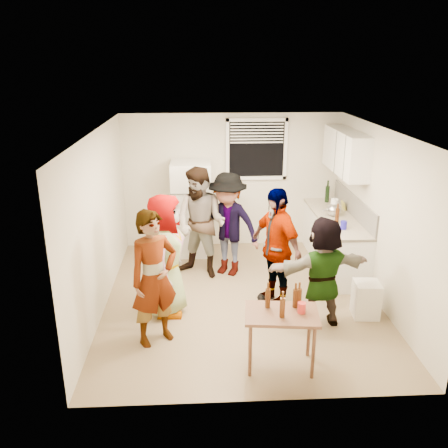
{
  "coord_description": "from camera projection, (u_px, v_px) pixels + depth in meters",
  "views": [
    {
      "loc": [
        -0.6,
        -6.32,
        3.41
      ],
      "look_at": [
        -0.25,
        0.13,
        1.15
      ],
      "focal_mm": 38.0,
      "sensor_mm": 36.0,
      "label": 1
    }
  ],
  "objects": [
    {
      "name": "refrigerator",
      "position": [
        191.0,
        208.0,
        8.57
      ],
      "size": [
        0.7,
        0.7,
        1.7
      ],
      "primitive_type": "cube",
      "color": "white",
      "rests_on": "ground"
    },
    {
      "name": "upper_cabinets",
      "position": [
        346.0,
        152.0,
        7.83
      ],
      "size": [
        0.34,
        1.6,
        0.7
      ],
      "primitive_type": "cube",
      "color": "white",
      "rests_on": "room"
    },
    {
      "name": "kettle",
      "position": [
        333.0,
        216.0,
        8.0
      ],
      "size": [
        0.27,
        0.22,
        0.22
      ],
      "primitive_type": null,
      "rotation": [
        0.0,
        0.0,
        0.02
      ],
      "color": "silver",
      "rests_on": "countertop"
    },
    {
      "name": "picture_frame",
      "position": [
        343.0,
        206.0,
        8.31
      ],
      "size": [
        0.02,
        0.17,
        0.14
      ],
      "primitive_type": "cube",
      "color": "gold",
      "rests_on": "countertop"
    },
    {
      "name": "backsplash",
      "position": [
        354.0,
        206.0,
        7.94
      ],
      "size": [
        0.03,
        2.2,
        0.36
      ],
      "primitive_type": "cube",
      "color": "#A39E96",
      "rests_on": "countertop"
    },
    {
      "name": "wine_bottle",
      "position": [
        327.0,
        202.0,
        8.77
      ],
      "size": [
        0.08,
        0.08,
        0.3
      ],
      "primitive_type": "cylinder",
      "color": "black",
      "rests_on": "countertop"
    },
    {
      "name": "trash_bin",
      "position": [
        366.0,
        300.0,
        6.57
      ],
      "size": [
        0.37,
        0.37,
        0.5
      ],
      "primitive_type": "cube",
      "rotation": [
        0.0,
        0.0,
        -0.08
      ],
      "color": "silver",
      "rests_on": "ground"
    },
    {
      "name": "paper_towel",
      "position": [
        334.0,
        214.0,
        8.08
      ],
      "size": [
        0.13,
        0.13,
        0.27
      ],
      "primitive_type": "cylinder",
      "color": "white",
      "rests_on": "countertop"
    },
    {
      "name": "guest_orange",
      "position": [
        319.0,
        323.0,
        6.46
      ],
      "size": [
        1.68,
        1.76,
        0.45
      ],
      "primitive_type": "imported",
      "rotation": [
        0.0,
        0.0,
        3.33
      ],
      "color": "#D28543",
      "rests_on": "ground"
    },
    {
      "name": "guest_grey",
      "position": [
        168.0,
        311.0,
        6.76
      ],
      "size": [
        1.82,
        1.03,
        0.55
      ],
      "primitive_type": "imported",
      "rotation": [
        0.0,
        0.0,
        1.46
      ],
      "color": "gray",
      "rests_on": "ground"
    },
    {
      "name": "room",
      "position": [
        241.0,
        299.0,
        7.11
      ],
      "size": [
        4.0,
        4.5,
        2.5
      ],
      "primitive_type": null,
      "color": "beige",
      "rests_on": "ground"
    },
    {
      "name": "beer_bottle_counter",
      "position": [
        336.0,
        223.0,
        7.64
      ],
      "size": [
        0.06,
        0.06,
        0.24
      ],
      "primitive_type": "cylinder",
      "color": "#47230C",
      "rests_on": "countertop"
    },
    {
      "name": "serving_table",
      "position": [
        279.0,
        365.0,
        5.57
      ],
      "size": [
        0.88,
        0.64,
        0.7
      ],
      "primitive_type": null,
      "rotation": [
        0.0,
        0.0,
        -0.11
      ],
      "color": "brown",
      "rests_on": "ground"
    },
    {
      "name": "guest_stripe",
      "position": [
        157.0,
        340.0,
        6.08
      ],
      "size": [
        1.5,
        1.8,
        0.42
      ],
      "primitive_type": "imported",
      "rotation": [
        0.0,
        0.0,
        0.59
      ],
      "color": "#141933",
      "rests_on": "ground"
    },
    {
      "name": "blue_cup",
      "position": [
        343.0,
        229.0,
        7.38
      ],
      "size": [
        0.1,
        0.1,
        0.13
      ],
      "primitive_type": "cylinder",
      "color": "#201AAE",
      "rests_on": "countertop"
    },
    {
      "name": "guest_black",
      "position": [
        274.0,
        302.0,
        7.03
      ],
      "size": [
        2.03,
        1.75,
        0.43
      ],
      "primitive_type": "imported",
      "rotation": [
        0.0,
        0.0,
        -1.06
      ],
      "color": "black",
      "rests_on": "ground"
    },
    {
      "name": "window",
      "position": [
        257.0,
        149.0,
        8.61
      ],
      "size": [
        1.12,
        0.1,
        1.06
      ],
      "primitive_type": null,
      "color": "white",
      "rests_on": "room"
    },
    {
      "name": "red_cup",
      "position": [
        301.0,
        313.0,
        5.35
      ],
      "size": [
        0.09,
        0.09,
        0.12
      ],
      "primitive_type": "cylinder",
      "color": "red",
      "rests_on": "serving_table"
    },
    {
      "name": "guest_back_right",
      "position": [
        228.0,
        273.0,
        7.98
      ],
      "size": [
        1.81,
        2.04,
        0.64
      ],
      "primitive_type": "imported",
      "rotation": [
        0.0,
        0.0,
        -0.51
      ],
      "color": "#3E3F43",
      "rests_on": "ground"
    },
    {
      "name": "countertop",
      "position": [
        336.0,
        217.0,
        7.99
      ],
      "size": [
        0.64,
        2.22,
        0.04
      ],
      "primitive_type": "cube",
      "color": "#C0B39A",
      "rests_on": "counter_lower"
    },
    {
      "name": "counter_lower",
      "position": [
        334.0,
        242.0,
        8.14
      ],
      "size": [
        0.6,
        2.2,
        0.86
      ],
      "primitive_type": "cube",
      "color": "white",
      "rests_on": "ground"
    },
    {
      "name": "beer_bottle_table",
      "position": [
        295.0,
        307.0,
        5.47
      ],
      "size": [
        0.06,
        0.06,
        0.22
      ],
      "primitive_type": "cylinder",
      "color": "#47230C",
      "rests_on": "serving_table"
    },
    {
      "name": "guest_back_left",
      "position": [
        202.0,
        275.0,
        7.91
      ],
      "size": [
        1.65,
        2.02,
        0.69
      ],
      "primitive_type": "imported",
      "rotation": [
        0.0,
        0.0,
        -0.5
      ],
      "color": "brown",
      "rests_on": "ground"
    }
  ]
}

